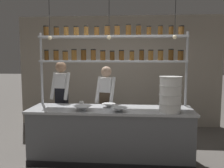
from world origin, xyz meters
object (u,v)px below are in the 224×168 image
object	(u,v)px
chef_center	(106,102)
container_stack	(170,94)
serving_cup_front	(82,104)
chef_left	(62,97)
prep_bowl_center_back	(119,110)
spice_shelf_unit	(112,51)
prep_bowl_center_front	(109,105)
prep_bowl_near_left	(83,108)

from	to	relation	value
chef_center	container_stack	bearing A→B (deg)	-21.60
serving_cup_front	chef_left	bearing A→B (deg)	130.66
prep_bowl_center_back	chef_center	bearing A→B (deg)	109.58
spice_shelf_unit	prep_bowl_center_front	world-z (taller)	spice_shelf_unit
prep_bowl_near_left	chef_center	bearing A→B (deg)	69.69
prep_bowl_center_front	serving_cup_front	size ratio (longest dim) A/B	2.21
prep_bowl_near_left	chef_left	bearing A→B (deg)	124.93
chef_left	prep_bowl_near_left	world-z (taller)	chef_left
chef_center	prep_bowl_center_front	size ratio (longest dim) A/B	6.76
chef_left	serving_cup_front	bearing A→B (deg)	-41.44
chef_center	container_stack	size ratio (longest dim) A/B	2.79
chef_center	prep_bowl_near_left	world-z (taller)	chef_center
prep_bowl_center_front	prep_bowl_center_back	distance (m)	0.40
chef_left	chef_center	size ratio (longest dim) A/B	1.05
prep_bowl_center_front	prep_bowl_center_back	world-z (taller)	prep_bowl_center_back
chef_center	serving_cup_front	world-z (taller)	chef_center
chef_left	prep_bowl_center_back	bearing A→B (deg)	-29.14
chef_center	prep_bowl_center_back	xyz separation A→B (m)	(0.30, -0.85, 0.03)
spice_shelf_unit	serving_cup_front	distance (m)	1.10
chef_center	container_stack	distance (m)	1.40
spice_shelf_unit	container_stack	xyz separation A→B (m)	(0.97, -0.53, -0.70)
prep_bowl_center_back	container_stack	bearing A→B (deg)	2.87
spice_shelf_unit	prep_bowl_near_left	xyz separation A→B (m)	(-0.44, -0.53, -0.95)
chef_center	prep_bowl_near_left	xyz separation A→B (m)	(-0.30, -0.81, 0.04)
container_stack	prep_bowl_center_back	world-z (taller)	container_stack
prep_bowl_near_left	container_stack	bearing A→B (deg)	-0.04
prep_bowl_near_left	prep_bowl_center_front	xyz separation A→B (m)	(0.40, 0.30, -0.01)
prep_bowl_center_front	serving_cup_front	bearing A→B (deg)	-172.79
spice_shelf_unit	chef_left	size ratio (longest dim) A/B	1.57
prep_bowl_center_front	spice_shelf_unit	bearing A→B (deg)	80.88
spice_shelf_unit	chef_center	distance (m)	1.03
prep_bowl_near_left	prep_bowl_center_front	distance (m)	0.50
prep_bowl_near_left	prep_bowl_center_back	xyz separation A→B (m)	(0.60, -0.04, -0.00)
prep_bowl_near_left	prep_bowl_center_front	size ratio (longest dim) A/B	1.25
prep_bowl_center_front	prep_bowl_center_back	xyz separation A→B (m)	(0.20, -0.35, 0.00)
chef_center	prep_bowl_center_front	world-z (taller)	chef_center
chef_left	prep_bowl_near_left	distance (m)	1.07
chef_center	serving_cup_front	size ratio (longest dim) A/B	14.91
prep_bowl_near_left	prep_bowl_center_back	world-z (taller)	prep_bowl_near_left
chef_center	prep_bowl_near_left	distance (m)	0.87
spice_shelf_unit	container_stack	distance (m)	1.31
chef_left	serving_cup_front	distance (m)	0.83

